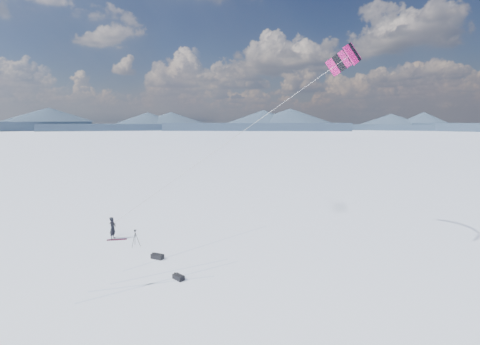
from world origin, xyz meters
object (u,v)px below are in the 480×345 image
(snowkiter, at_px, (113,239))
(gear_bag_b, at_px, (178,277))
(snowboard, at_px, (117,240))
(tripod, at_px, (135,236))
(gear_bag_a, at_px, (157,256))

(snowkiter, relative_size, gear_bag_b, 2.14)
(snowboard, bearing_deg, tripod, -46.04)
(snowkiter, distance_m, snowboard, 0.40)
(snowkiter, xyz_separation_m, gear_bag_b, (7.66, -4.93, 0.14))
(tripod, bearing_deg, gear_bag_b, -49.25)
(snowboard, height_order, tripod, tripod)
(snowkiter, relative_size, snowboard, 1.19)
(tripod, height_order, gear_bag_a, tripod)
(snowboard, bearing_deg, gear_bag_b, -58.16)
(snowboard, bearing_deg, gear_bag_a, -52.27)
(snowkiter, xyz_separation_m, tripod, (2.49, -0.93, 0.79))
(gear_bag_a, relative_size, gear_bag_b, 1.08)
(snowkiter, bearing_deg, snowboard, -112.47)
(tripod, relative_size, gear_bag_a, 1.42)
(gear_bag_b, bearing_deg, gear_bag_a, 165.26)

